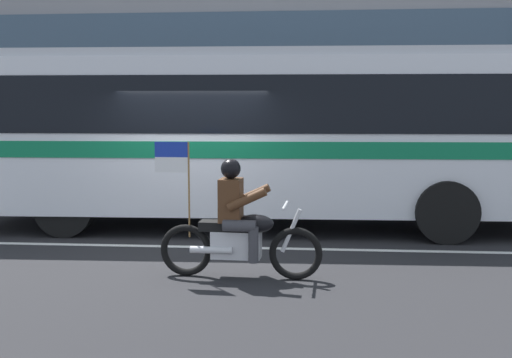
# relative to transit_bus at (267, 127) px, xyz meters

# --- Properties ---
(ground_plane) EXTENTS (60.00, 60.00, 0.00)m
(ground_plane) POSITION_rel_transit_bus_xyz_m (-1.15, -1.19, -1.88)
(ground_plane) COLOR black
(sidewalk_curb) EXTENTS (28.00, 3.80, 0.15)m
(sidewalk_curb) POSITION_rel_transit_bus_xyz_m (-1.15, 3.91, -1.81)
(sidewalk_curb) COLOR #A39E93
(sidewalk_curb) RESTS_ON ground_plane
(lane_center_stripe) EXTENTS (26.60, 0.14, 0.01)m
(lane_center_stripe) POSITION_rel_transit_bus_xyz_m (-1.15, -1.79, -1.88)
(lane_center_stripe) COLOR silver
(lane_center_stripe) RESTS_ON ground_plane
(transit_bus) EXTENTS (11.11, 2.86, 3.22)m
(transit_bus) POSITION_rel_transit_bus_xyz_m (0.00, 0.00, 0.00)
(transit_bus) COLOR silver
(transit_bus) RESTS_ON ground_plane
(motorcycle_with_rider) EXTENTS (2.19, 0.64, 1.78)m
(motorcycle_with_rider) POSITION_rel_transit_bus_xyz_m (-0.14, -3.50, -1.22)
(motorcycle_with_rider) COLOR black
(motorcycle_with_rider) RESTS_ON ground_plane
(fire_hydrant) EXTENTS (0.22, 0.30, 0.75)m
(fire_hydrant) POSITION_rel_transit_bus_xyz_m (4.37, 3.05, -1.36)
(fire_hydrant) COLOR red
(fire_hydrant) RESTS_ON sidewalk_curb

